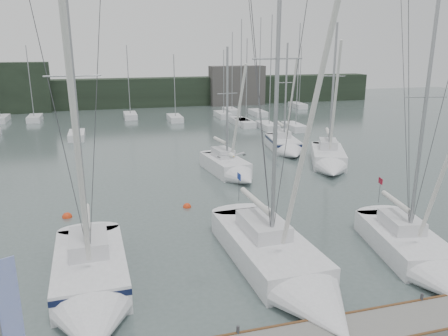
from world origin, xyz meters
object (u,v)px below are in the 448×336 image
object	(u,v)px
sailboat_near_center	(289,272)
sailboat_mid_c	(232,170)
buoy_a	(187,207)
sailboat_mid_d	(286,147)
buoy_c	(67,217)
sailboat_mid_e	(329,161)
sailboat_near_left	(91,288)
sailboat_near_right	(423,259)
buoy_b	(238,181)
dock_banner	(6,315)

from	to	relation	value
sailboat_near_center	sailboat_mid_c	distance (m)	17.22
buoy_a	sailboat_mid_d	bearing A→B (deg)	44.74
buoy_c	sailboat_mid_e	bearing A→B (deg)	14.99
sailboat_near_center	buoy_c	size ratio (longest dim) A/B	27.42
sailboat_near_left	sailboat_near_right	bearing A→B (deg)	-7.06
sailboat_mid_c	buoy_b	world-z (taller)	sailboat_mid_c
buoy_c	sailboat_mid_d	bearing A→B (deg)	31.12
buoy_b	sailboat_mid_d	bearing A→B (deg)	46.01
sailboat_near_right	buoy_a	xyz separation A→B (m)	(-9.43, 11.53, -0.54)
sailboat_near_right	sailboat_mid_d	bearing A→B (deg)	92.69
sailboat_mid_d	buoy_b	xyz separation A→B (m)	(-7.72, -8.00, -0.60)
sailboat_mid_c	sailboat_mid_e	size ratio (longest dim) A/B	0.85
sailboat_near_right	buoy_b	distance (m)	16.82
sailboat_mid_e	sailboat_near_right	bearing A→B (deg)	-80.74
sailboat_mid_e	buoy_c	distance (m)	22.61
sailboat_near_right	buoy_c	size ratio (longest dim) A/B	22.44
sailboat_mid_d	sailboat_near_left	bearing A→B (deg)	-121.17
sailboat_mid_d	sailboat_mid_e	distance (m)	6.68
sailboat_mid_c	buoy_c	xyz separation A→B (m)	(-12.74, -5.72, -0.60)
buoy_a	buoy_b	size ratio (longest dim) A/B	1.00
buoy_a	buoy_c	distance (m)	7.73
buoy_c	dock_banner	world-z (taller)	dock_banner
sailboat_near_center	dock_banner	bearing A→B (deg)	-161.34
buoy_a	sailboat_near_right	bearing A→B (deg)	-50.73
buoy_a	buoy_c	bearing A→B (deg)	177.77
sailboat_mid_c	buoy_a	bearing A→B (deg)	-137.40
sailboat_mid_e	dock_banner	xyz separation A→B (m)	(-22.32, -21.27, 2.44)
sailboat_near_left	sailboat_mid_e	xyz separation A→B (m)	(20.20, 16.18, -0.02)
sailboat_near_left	sailboat_near_right	world-z (taller)	sailboat_near_left
buoy_b	dock_banner	world-z (taller)	dock_banner
sailboat_near_left	sailboat_near_center	size ratio (longest dim) A/B	0.93
sailboat_near_center	sailboat_mid_d	world-z (taller)	sailboat_near_center
sailboat_near_right	sailboat_mid_d	distance (m)	24.47
sailboat_mid_c	buoy_b	distance (m)	1.44
buoy_c	dock_banner	xyz separation A→B (m)	(-0.49, -15.43, 3.08)
dock_banner	sailboat_mid_c	bearing A→B (deg)	33.91
sailboat_mid_e	dock_banner	bearing A→B (deg)	-112.28
buoy_a	dock_banner	xyz separation A→B (m)	(-8.21, -15.13, 3.08)
sailboat_near_left	buoy_b	distance (m)	18.53
sailboat_near_left	buoy_c	bearing A→B (deg)	97.43
sailboat_near_right	sailboat_mid_e	xyz separation A→B (m)	(4.68, 17.68, 0.09)
sailboat_near_left	sailboat_mid_c	bearing A→B (deg)	53.78
sailboat_near_right	sailboat_mid_d	xyz separation A→B (m)	(3.40, 24.24, 0.06)
sailboat_mid_d	buoy_b	bearing A→B (deg)	-125.41
sailboat_near_center	sailboat_mid_d	bearing A→B (deg)	64.54
sailboat_mid_e	buoy_c	world-z (taller)	sailboat_mid_e
sailboat_near_center	sailboat_mid_c	size ratio (longest dim) A/B	1.51
sailboat_near_left	sailboat_mid_c	world-z (taller)	sailboat_near_left
sailboat_mid_e	buoy_c	bearing A→B (deg)	-140.92
sailboat_near_left	buoy_a	distance (m)	11.76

